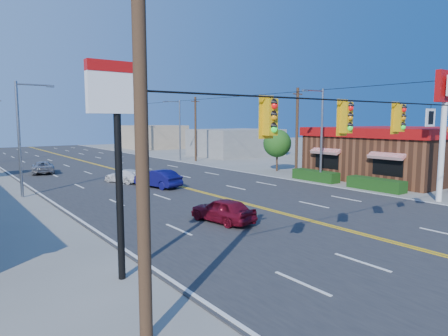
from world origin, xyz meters
TOP-DOWN VIEW (x-y plane):
  - ground at (0.00, 0.00)m, footprint 160.00×160.00m
  - road at (0.00, 20.00)m, footprint 20.00×120.00m
  - signal_span at (-0.12, 0.00)m, footprint 24.32×0.34m
  - kfc at (19.90, 12.00)m, footprint 16.30×12.40m
  - kfc_pylon at (11.00, 4.00)m, footprint 2.20×0.36m
  - pizza_hut_sign at (-11.00, 4.00)m, footprint 1.90×0.30m
  - streetlight_se at (10.79, 14.00)m, footprint 2.55×0.25m
  - streetlight_ne at (10.79, 38.00)m, footprint 2.55×0.25m
  - streetlight_sw at (-10.79, 22.00)m, footprint 2.55×0.25m
  - utility_pole_near at (12.20, 18.00)m, footprint 0.28×0.28m
  - utility_pole_mid at (12.20, 36.00)m, footprint 0.28×0.28m
  - utility_pole_far at (12.20, 54.00)m, footprint 0.28×0.28m
  - tree_kfc_rear at (13.50, 22.00)m, footprint 2.94×2.94m
  - bld_east_mid at (22.00, 40.00)m, footprint 12.00×10.00m
  - bld_east_far at (19.00, 62.00)m, footprint 10.00×10.00m
  - car_magenta at (-3.91, 7.90)m, footprint 2.08×3.96m
  - car_blue at (-1.61, 19.81)m, footprint 2.47×4.53m
  - car_white at (-2.76, 23.71)m, footprint 2.88×4.24m
  - car_silver at (-7.03, 34.31)m, footprint 2.78×4.67m

SIDE VIEW (x-z plane):
  - ground at x=0.00m, z-range 0.00..0.00m
  - road at x=0.00m, z-range 0.00..0.06m
  - car_white at x=-2.76m, z-range 0.00..1.14m
  - car_silver at x=-7.03m, z-range 0.00..1.22m
  - car_magenta at x=-3.91m, z-range 0.00..1.29m
  - car_blue at x=-1.61m, z-range 0.00..1.41m
  - bld_east_mid at x=22.00m, z-range 0.00..4.00m
  - bld_east_far at x=19.00m, z-range 0.00..4.40m
  - kfc at x=19.90m, z-range 0.03..4.73m
  - tree_kfc_rear at x=13.50m, z-range 0.73..5.14m
  - utility_pole_near at x=12.20m, z-range 0.00..8.40m
  - utility_pole_mid at x=12.20m, z-range 0.00..8.40m
  - utility_pole_far at x=12.20m, z-range 0.00..8.40m
  - streetlight_se at x=10.79m, z-range 0.51..8.51m
  - streetlight_ne at x=10.79m, z-range 0.51..8.51m
  - streetlight_sw at x=-10.79m, z-range 0.51..8.51m
  - signal_span at x=-0.12m, z-range 0.39..9.39m
  - pizza_hut_sign at x=-11.00m, z-range 1.76..8.61m
  - kfc_pylon at x=11.00m, z-range 1.79..10.29m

